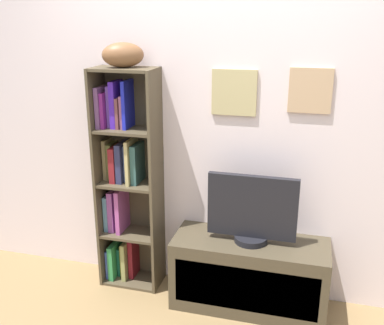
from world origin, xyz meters
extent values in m
cube|color=silver|center=(0.00, 1.13, 1.28)|extent=(4.80, 0.06, 2.57)
cube|color=tan|center=(0.13, 1.09, 1.45)|extent=(0.29, 0.02, 0.30)
cube|color=tan|center=(0.13, 1.09, 1.45)|extent=(0.24, 0.01, 0.25)
cube|color=tan|center=(0.61, 1.09, 1.49)|extent=(0.27, 0.02, 0.28)
cube|color=#D2A897|center=(0.61, 1.09, 1.49)|extent=(0.22, 0.01, 0.23)
cube|color=#4A3F2D|center=(-0.80, 0.97, 0.80)|extent=(0.02, 0.26, 1.61)
cube|color=#4A3F2D|center=(-0.38, 0.97, 0.80)|extent=(0.02, 0.26, 1.61)
cube|color=#4A3F2D|center=(-0.59, 1.10, 0.80)|extent=(0.44, 0.01, 1.61)
cube|color=#4A3F2D|center=(-0.59, 0.97, 0.01)|extent=(0.40, 0.25, 0.02)
cube|color=#4A3F2D|center=(-0.59, 0.97, 0.40)|extent=(0.40, 0.25, 0.02)
cube|color=#4A3F2D|center=(-0.59, 0.97, 0.79)|extent=(0.40, 0.25, 0.02)
cube|color=#4A3F2D|center=(-0.59, 0.97, 1.18)|extent=(0.40, 0.25, 0.02)
cube|color=#4A3F2D|center=(-0.59, 0.97, 1.60)|extent=(0.40, 0.25, 0.02)
cube|color=#4461BB|center=(-0.77, 0.99, 0.13)|extent=(0.02, 0.19, 0.23)
cube|color=#2F8949|center=(-0.73, 0.98, 0.16)|extent=(0.04, 0.21, 0.27)
cube|color=#165A44|center=(-0.70, 1.02, 0.13)|extent=(0.03, 0.14, 0.23)
cube|color=#655D12|center=(-0.67, 1.02, 0.15)|extent=(0.02, 0.15, 0.27)
cube|color=#8C8E51|center=(-0.64, 0.99, 0.17)|extent=(0.03, 0.19, 0.30)
cube|color=maroon|center=(-0.60, 1.02, 0.18)|extent=(0.04, 0.15, 0.32)
cube|color=#5884A1|center=(-0.77, 1.00, 0.55)|extent=(0.03, 0.18, 0.27)
cube|color=#8C448C|center=(-0.72, 1.00, 0.57)|extent=(0.04, 0.18, 0.31)
cube|color=#4E1D82|center=(-0.69, 1.01, 0.56)|extent=(0.02, 0.15, 0.30)
cube|color=#AA4D96|center=(-0.66, 0.99, 0.58)|extent=(0.03, 0.20, 0.33)
cube|color=#948052|center=(-0.77, 1.02, 0.95)|extent=(0.03, 0.13, 0.29)
cube|color=olive|center=(-0.73, 1.02, 0.94)|extent=(0.04, 0.14, 0.26)
cube|color=maroon|center=(-0.69, 1.00, 0.93)|extent=(0.04, 0.19, 0.25)
cube|color=#2A2D51|center=(-0.64, 1.00, 0.94)|extent=(0.04, 0.18, 0.28)
cube|color=#47598E|center=(-0.60, 1.02, 0.94)|extent=(0.04, 0.14, 0.26)
cube|color=tan|center=(-0.57, 0.99, 0.96)|extent=(0.02, 0.21, 0.32)
cube|color=#345C59|center=(-0.53, 1.00, 0.94)|extent=(0.04, 0.18, 0.28)
cube|color=#714779|center=(-0.77, 0.99, 1.34)|extent=(0.03, 0.20, 0.28)
cube|color=#771F73|center=(-0.74, 1.00, 1.32)|extent=(0.03, 0.19, 0.24)
cube|color=#6F44A3|center=(-0.71, 1.02, 1.34)|extent=(0.03, 0.15, 0.28)
cube|color=#4A22B6|center=(-0.67, 1.01, 1.35)|extent=(0.04, 0.17, 0.32)
cube|color=brown|center=(-0.64, 1.00, 1.30)|extent=(0.02, 0.17, 0.21)
cube|color=#995679|center=(-0.61, 1.01, 1.31)|extent=(0.02, 0.16, 0.22)
cube|color=#1E26C1|center=(-0.58, 1.00, 1.36)|extent=(0.02, 0.17, 0.33)
ellipsoid|color=brown|center=(-0.59, 0.97, 1.69)|extent=(0.32, 0.26, 0.16)
cube|color=#433929|center=(0.30, 0.90, 0.25)|extent=(1.04, 0.40, 0.49)
cube|color=#30291D|center=(0.30, 0.70, 0.25)|extent=(0.94, 0.01, 0.32)
cylinder|color=black|center=(0.30, 0.90, 0.51)|extent=(0.22, 0.22, 0.04)
cube|color=black|center=(0.30, 0.90, 0.75)|extent=(0.59, 0.04, 0.43)
cube|color=white|center=(0.30, 0.89, 0.75)|extent=(0.55, 0.01, 0.39)
camera|label=1|loc=(0.62, -1.77, 1.93)|focal=41.63mm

